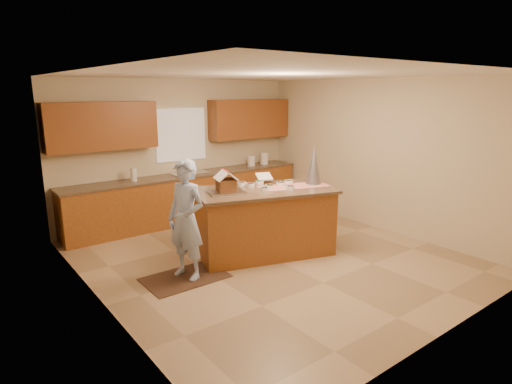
{
  "coord_description": "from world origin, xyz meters",
  "views": [
    {
      "loc": [
        -3.87,
        -4.71,
        2.47
      ],
      "look_at": [
        -0.1,
        0.2,
        1.0
      ],
      "focal_mm": 29.82,
      "sensor_mm": 36.0,
      "label": 1
    }
  ],
  "objects_px": {
    "island_base": "(264,223)",
    "gingerbread_house": "(226,183)",
    "tinsel_tree": "(314,165)",
    "boy": "(186,220)"
  },
  "relations": [
    {
      "from": "island_base",
      "to": "gingerbread_house",
      "type": "relative_size",
      "value": 5.16
    },
    {
      "from": "boy",
      "to": "gingerbread_house",
      "type": "height_order",
      "value": "boy"
    },
    {
      "from": "boy",
      "to": "gingerbread_house",
      "type": "relative_size",
      "value": 4.14
    },
    {
      "from": "tinsel_tree",
      "to": "boy",
      "type": "xyz_separation_m",
      "value": [
        -2.23,
        0.11,
        -0.51
      ]
    },
    {
      "from": "tinsel_tree",
      "to": "boy",
      "type": "bearing_deg",
      "value": 177.08
    },
    {
      "from": "tinsel_tree",
      "to": "island_base",
      "type": "bearing_deg",
      "value": 166.3
    },
    {
      "from": "island_base",
      "to": "gingerbread_house",
      "type": "height_order",
      "value": "gingerbread_house"
    },
    {
      "from": "island_base",
      "to": "boy",
      "type": "bearing_deg",
      "value": -158.82
    },
    {
      "from": "island_base",
      "to": "boy",
      "type": "height_order",
      "value": "boy"
    },
    {
      "from": "island_base",
      "to": "gingerbread_house",
      "type": "xyz_separation_m",
      "value": [
        -0.6,
        0.13,
        0.68
      ]
    }
  ]
}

